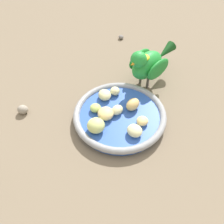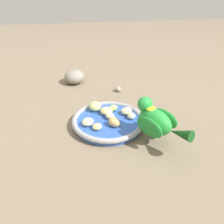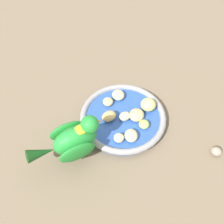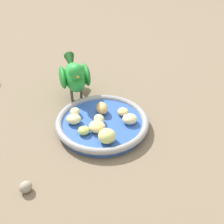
# 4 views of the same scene
# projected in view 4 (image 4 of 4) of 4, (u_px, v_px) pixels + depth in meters

# --- Properties ---
(ground_plane) EXTENTS (4.00, 4.00, 0.00)m
(ground_plane) POSITION_uv_depth(u_px,v_px,m) (109.00, 122.00, 0.82)
(ground_plane) COLOR #756651
(feeding_bowl) EXTENTS (0.22, 0.22, 0.03)m
(feeding_bowl) POSITION_uv_depth(u_px,v_px,m) (102.00, 123.00, 0.79)
(feeding_bowl) COLOR #2D56B7
(feeding_bowl) RESTS_ON ground_plane
(apple_piece_0) EXTENTS (0.04, 0.04, 0.02)m
(apple_piece_0) POSITION_uv_depth(u_px,v_px,m) (99.00, 119.00, 0.78)
(apple_piece_0) COLOR beige
(apple_piece_0) RESTS_ON feeding_bowl
(apple_piece_1) EXTENTS (0.05, 0.05, 0.02)m
(apple_piece_1) POSITION_uv_depth(u_px,v_px,m) (97.00, 127.00, 0.76)
(apple_piece_1) COLOR #E5C67F
(apple_piece_1) RESTS_ON feeding_bowl
(apple_piece_2) EXTENTS (0.05, 0.05, 0.02)m
(apple_piece_2) POSITION_uv_depth(u_px,v_px,m) (130.00, 119.00, 0.78)
(apple_piece_2) COLOR beige
(apple_piece_2) RESTS_ON feeding_bowl
(apple_piece_3) EXTENTS (0.05, 0.05, 0.03)m
(apple_piece_3) POSITION_uv_depth(u_px,v_px,m) (107.00, 136.00, 0.72)
(apple_piece_3) COLOR #C6D17A
(apple_piece_3) RESTS_ON feeding_bowl
(apple_piece_4) EXTENTS (0.04, 0.05, 0.03)m
(apple_piece_4) POSITION_uv_depth(u_px,v_px,m) (102.00, 108.00, 0.81)
(apple_piece_4) COLOR tan
(apple_piece_4) RESTS_ON feeding_bowl
(apple_piece_5) EXTENTS (0.03, 0.03, 0.02)m
(apple_piece_5) POSITION_uv_depth(u_px,v_px,m) (123.00, 112.00, 0.81)
(apple_piece_5) COLOR #E5C67F
(apple_piece_5) RESTS_ON feeding_bowl
(apple_piece_6) EXTENTS (0.03, 0.03, 0.02)m
(apple_piece_6) POSITION_uv_depth(u_px,v_px,m) (75.00, 112.00, 0.81)
(apple_piece_6) COLOR beige
(apple_piece_6) RESTS_ON feeding_bowl
(apple_piece_7) EXTENTS (0.04, 0.04, 0.02)m
(apple_piece_7) POSITION_uv_depth(u_px,v_px,m) (74.00, 119.00, 0.78)
(apple_piece_7) COLOR beige
(apple_piece_7) RESTS_ON feeding_bowl
(apple_piece_8) EXTENTS (0.03, 0.03, 0.02)m
(apple_piece_8) POSITION_uv_depth(u_px,v_px,m) (84.00, 131.00, 0.75)
(apple_piece_8) COLOR #B2CC66
(apple_piece_8) RESTS_ON feeding_bowl
(parrot) EXTENTS (0.12, 0.16, 0.12)m
(parrot) POSITION_uv_depth(u_px,v_px,m) (75.00, 75.00, 0.87)
(parrot) COLOR #59544C
(parrot) RESTS_ON ground_plane
(pebble_0) EXTENTS (0.03, 0.03, 0.02)m
(pebble_0) POSITION_uv_depth(u_px,v_px,m) (26.00, 187.00, 0.64)
(pebble_0) COLOR gray
(pebble_0) RESTS_ON ground_plane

